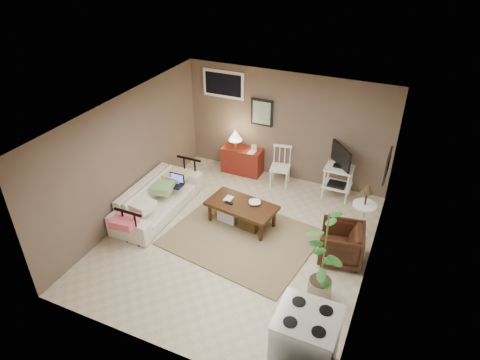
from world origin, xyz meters
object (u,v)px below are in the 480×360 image
at_px(coffee_table, 241,212).
at_px(potted_plant, 324,254).
at_px(red_console, 242,158).
at_px(side_table, 365,204).
at_px(stove, 305,344).
at_px(armchair, 341,242).
at_px(tv_stand, 339,171).
at_px(sofa, 157,194).
at_px(spindle_chair, 280,168).

relative_size(coffee_table, potted_plant, 0.86).
height_order(red_console, potted_plant, potted_plant).
distance_m(side_table, potted_plant, 1.81).
distance_m(coffee_table, red_console, 1.98).
distance_m(side_table, stove, 3.10).
bearing_deg(potted_plant, armchair, 84.53).
height_order(red_console, tv_stand, tv_stand).
distance_m(tv_stand, stove, 4.20).
distance_m(potted_plant, stove, 1.36).
bearing_deg(sofa, red_console, -22.57).
height_order(coffee_table, red_console, red_console).
distance_m(spindle_chair, stove, 4.51).
height_order(armchair, stove, stove).
xyz_separation_m(coffee_table, red_console, (-0.79, 1.81, 0.09)).
relative_size(spindle_chair, armchair, 1.23).
distance_m(coffee_table, sofa, 1.69).
bearing_deg(sofa, coffee_table, -80.32).
bearing_deg(stove, red_console, 122.69).
distance_m(armchair, stove, 2.28).
relative_size(sofa, spindle_chair, 2.40).
distance_m(sofa, potted_plant, 3.63).
bearing_deg(red_console, armchair, -36.66).
xyz_separation_m(coffee_table, tv_stand, (1.42, 1.67, 0.35)).
bearing_deg(potted_plant, side_table, 80.67).
height_order(tv_stand, armchair, tv_stand).
bearing_deg(armchair, tv_stand, -174.09).
distance_m(tv_stand, side_table, 1.28).
bearing_deg(tv_stand, armchair, -75.10).
relative_size(red_console, spindle_chair, 1.17).
bearing_deg(armchair, red_console, -135.66).
bearing_deg(potted_plant, spindle_chair, 120.12).
distance_m(red_console, tv_stand, 2.23).
xyz_separation_m(sofa, spindle_chair, (1.85, 1.93, -0.00)).
xyz_separation_m(armchair, potted_plant, (-0.09, -0.97, 0.49)).
bearing_deg(armchair, stove, -7.87).
distance_m(red_console, side_table, 3.17).
relative_size(potted_plant, stove, 1.60).
height_order(red_console, side_table, side_table).
relative_size(side_table, potted_plant, 0.70).
height_order(sofa, side_table, side_table).
height_order(coffee_table, tv_stand, tv_stand).
bearing_deg(spindle_chair, potted_plant, -59.88).
height_order(red_console, armchair, red_console).
bearing_deg(stove, side_table, 87.12).
height_order(coffee_table, side_table, side_table).
height_order(spindle_chair, potted_plant, potted_plant).
height_order(spindle_chair, stove, stove).
relative_size(coffee_table, red_console, 1.32).
height_order(spindle_chair, side_table, side_table).
relative_size(tv_stand, stove, 1.18).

